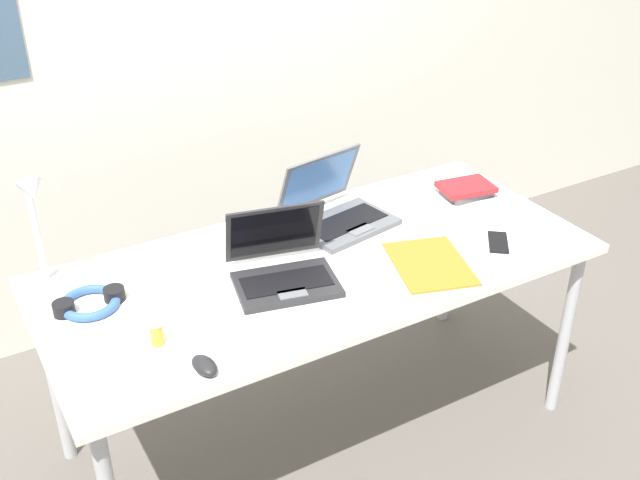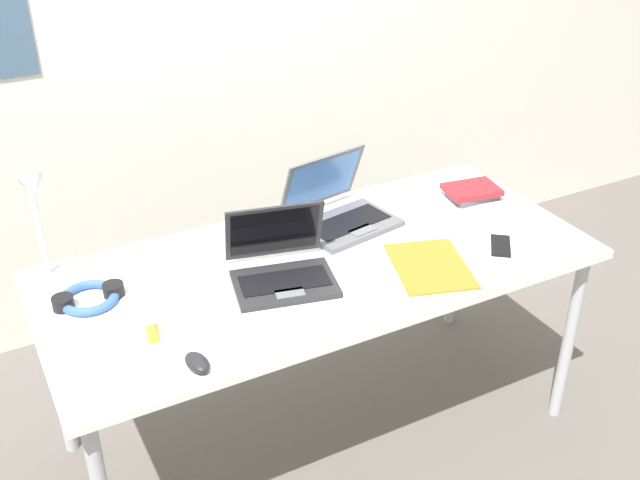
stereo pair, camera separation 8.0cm
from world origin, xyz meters
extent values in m
plane|color=#56514C|center=(0.00, 0.00, 0.00)|extent=(12.00, 12.00, 0.00)
cube|color=silver|center=(0.00, 1.10, 1.30)|extent=(6.00, 0.12, 2.60)
cube|color=white|center=(0.00, 0.00, 0.72)|extent=(1.80, 0.80, 0.03)
cylinder|color=#B2B5BA|center=(0.84, -0.34, 0.35)|extent=(0.04, 0.04, 0.71)
cylinder|color=#B2B5BA|center=(-0.84, 0.34, 0.35)|extent=(0.04, 0.04, 0.71)
cylinder|color=#B2B5BA|center=(0.84, 0.34, 0.35)|extent=(0.04, 0.04, 0.71)
cylinder|color=silver|center=(-0.80, 0.31, 0.75)|extent=(0.12, 0.12, 0.02)
cylinder|color=silver|center=(-0.80, 0.31, 0.93)|extent=(0.02, 0.02, 0.34)
cylinder|color=silver|center=(-0.80, 0.27, 1.10)|extent=(0.01, 0.08, 0.01)
cone|color=silver|center=(-0.80, 0.23, 1.10)|extent=(0.07, 0.09, 0.09)
cube|color=#515459|center=(0.20, 0.15, 0.75)|extent=(0.37, 0.28, 0.02)
cube|color=black|center=(0.20, 0.15, 0.76)|extent=(0.31, 0.18, 0.00)
cube|color=#595B60|center=(0.21, 0.08, 0.76)|extent=(0.10, 0.07, 0.00)
cube|color=#515459|center=(0.17, 0.30, 0.87)|extent=(0.34, 0.14, 0.22)
cube|color=#3F72BF|center=(0.17, 0.30, 0.87)|extent=(0.31, 0.12, 0.18)
cube|color=#232326|center=(-0.17, -0.08, 0.75)|extent=(0.35, 0.28, 0.02)
cube|color=black|center=(-0.17, -0.08, 0.76)|extent=(0.29, 0.18, 0.00)
cube|color=#595B60|center=(-0.18, -0.15, 0.76)|extent=(0.10, 0.07, 0.00)
cube|color=#232326|center=(-0.14, 0.06, 0.86)|extent=(0.32, 0.14, 0.21)
cube|color=black|center=(-0.14, 0.05, 0.86)|extent=(0.29, 0.12, 0.17)
ellipsoid|color=black|center=(-0.54, -0.32, 0.76)|extent=(0.07, 0.10, 0.03)
cube|color=black|center=(0.58, -0.20, 0.74)|extent=(0.13, 0.15, 0.01)
torus|color=#335999|center=(-0.72, 0.12, 0.75)|extent=(0.18, 0.18, 0.03)
cylinder|color=black|center=(-0.79, 0.12, 0.76)|extent=(0.06, 0.06, 0.04)
cylinder|color=black|center=(-0.64, 0.12, 0.76)|extent=(0.06, 0.06, 0.04)
cylinder|color=gold|center=(-0.61, -0.15, 0.77)|extent=(0.04, 0.04, 0.06)
cylinder|color=white|center=(-0.61, -0.15, 0.81)|extent=(0.04, 0.04, 0.01)
cube|color=#4C4C51|center=(0.72, 0.13, 0.75)|extent=(0.18, 0.12, 0.02)
cube|color=maroon|center=(0.72, 0.14, 0.77)|extent=(0.22, 0.17, 0.02)
cube|color=orange|center=(0.30, -0.20, 0.74)|extent=(0.31, 0.36, 0.01)
camera|label=1|loc=(-1.06, -1.83, 2.04)|focal=42.78mm
camera|label=2|loc=(-0.99, -1.87, 2.04)|focal=42.78mm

